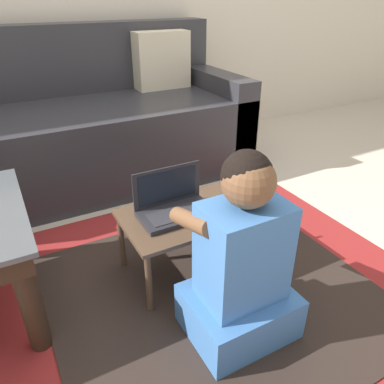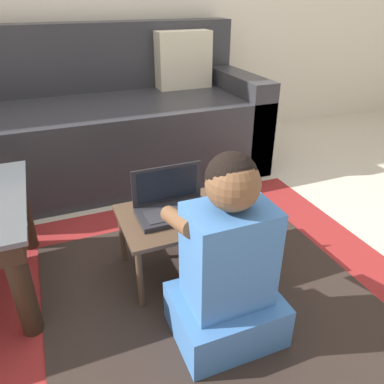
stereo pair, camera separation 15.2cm
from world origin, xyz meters
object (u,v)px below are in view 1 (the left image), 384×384
at_px(couch, 85,129).
at_px(laptop_desk, 191,219).
at_px(laptop, 174,207).
at_px(computer_mouse, 228,202).
at_px(person_seated, 241,265).

relative_size(couch, laptop_desk, 3.53).
relative_size(laptop, computer_mouse, 3.16).
xyz_separation_m(laptop_desk, computer_mouse, (0.16, -0.03, 0.05)).
distance_m(laptop_desk, computer_mouse, 0.17).
bearing_deg(person_seated, couch, 94.50).
distance_m(couch, computer_mouse, 1.19).
relative_size(laptop_desk, person_seated, 0.81).
bearing_deg(laptop, computer_mouse, -12.86).
height_order(couch, laptop, couch).
height_order(couch, computer_mouse, couch).
height_order(computer_mouse, person_seated, person_seated).
relative_size(couch, computer_mouse, 21.20).
xyz_separation_m(computer_mouse, person_seated, (-0.17, -0.34, -0.01)).
xyz_separation_m(couch, laptop_desk, (0.13, -1.12, -0.06)).
bearing_deg(computer_mouse, laptop, 167.14).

